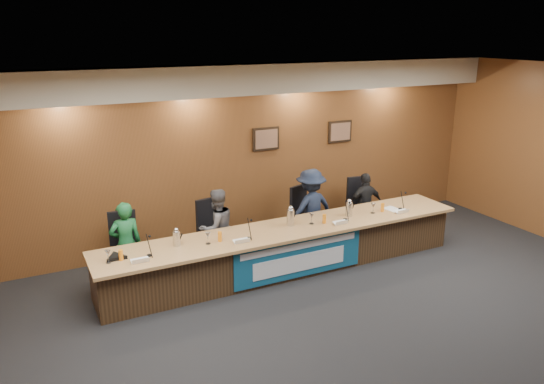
{
  "coord_description": "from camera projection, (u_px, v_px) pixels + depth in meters",
  "views": [
    {
      "loc": [
        -3.75,
        -4.52,
        3.75
      ],
      "look_at": [
        -0.1,
        2.74,
        1.25
      ],
      "focal_mm": 35.0,
      "sensor_mm": 36.0,
      "label": 1
    }
  ],
  "objects": [
    {
      "name": "carafe_right",
      "position": [
        349.0,
        209.0,
        8.86
      ],
      "size": [
        0.12,
        0.12,
        0.23
      ],
      "primitive_type": "cylinder",
      "color": "silver",
      "rests_on": "dais_top"
    },
    {
      "name": "water_glass_c",
      "position": [
        312.0,
        219.0,
        8.51
      ],
      "size": [
        0.08,
        0.08,
        0.18
      ],
      "primitive_type": "cylinder",
      "color": "silver",
      "rests_on": "dais_top"
    },
    {
      "name": "wall_back",
      "position": [
        245.0,
        154.0,
        9.52
      ],
      "size": [
        10.0,
        0.04,
        3.2
      ],
      "primitive_type": "cube",
      "color": "brown",
      "rests_on": "floor"
    },
    {
      "name": "wall_photo_left",
      "position": [
        266.0,
        139.0,
        9.6
      ],
      "size": [
        0.52,
        0.04,
        0.42
      ],
      "primitive_type": "cube",
      "color": "black",
      "rests_on": "wall_back"
    },
    {
      "name": "soffit",
      "position": [
        250.0,
        79.0,
        8.91
      ],
      "size": [
        10.0,
        0.5,
        0.5
      ],
      "primitive_type": "cube",
      "color": "beige",
      "rests_on": "wall_back"
    },
    {
      "name": "ceiling",
      "position": [
        396.0,
        83.0,
        5.64
      ],
      "size": [
        10.0,
        8.0,
        0.04
      ],
      "primitive_type": "cube",
      "color": "silver",
      "rests_on": "wall_back"
    },
    {
      "name": "wall_photo_right",
      "position": [
        340.0,
        131.0,
        10.28
      ],
      "size": [
        0.52,
        0.04,
        0.42
      ],
      "primitive_type": "cube",
      "color": "black",
      "rests_on": "wall_back"
    },
    {
      "name": "office_chair_b",
      "position": [
        215.0,
        236.0,
        8.76
      ],
      "size": [
        0.56,
        0.56,
        0.08
      ],
      "primitive_type": "cube",
      "rotation": [
        0.0,
        0.0,
        0.18
      ],
      "color": "black",
      "rests_on": "floor"
    },
    {
      "name": "office_chair_d",
      "position": [
        362.0,
        210.0,
        10.03
      ],
      "size": [
        0.54,
        0.54,
        0.08
      ],
      "primitive_type": "cube",
      "rotation": [
        0.0,
        0.0,
        -0.14
      ],
      "color": "black",
      "rests_on": "floor"
    },
    {
      "name": "juice_glass_b",
      "position": [
        220.0,
        237.0,
        7.81
      ],
      "size": [
        0.06,
        0.06,
        0.15
      ],
      "primitive_type": "cylinder",
      "color": "orange",
      "rests_on": "dais_top"
    },
    {
      "name": "nameplate_c",
      "position": [
        342.0,
        222.0,
        8.48
      ],
      "size": [
        0.24,
        0.08,
        0.1
      ],
      "primitive_type": "cube",
      "rotation": [
        0.31,
        0.0,
        0.0
      ],
      "color": "white",
      "rests_on": "dais_top"
    },
    {
      "name": "office_chair_a",
      "position": [
        125.0,
        252.0,
        8.13
      ],
      "size": [
        0.53,
        0.53,
        0.08
      ],
      "primitive_type": "cube",
      "rotation": [
        0.0,
        0.0,
        -0.11
      ],
      "color": "black",
      "rests_on": "floor"
    },
    {
      "name": "banner_text_lower",
      "position": [
        300.0,
        263.0,
        8.18
      ],
      "size": [
        1.6,
        0.01,
        0.28
      ],
      "primitive_type": "cube",
      "color": "silver",
      "rests_on": "banner"
    },
    {
      "name": "water_glass_d",
      "position": [
        373.0,
        208.0,
        9.0
      ],
      "size": [
        0.08,
        0.08,
        0.18
      ],
      "primitive_type": "cylinder",
      "color": "silver",
      "rests_on": "dais_top"
    },
    {
      "name": "microphone_b",
      "position": [
        249.0,
        238.0,
        7.92
      ],
      "size": [
        0.07,
        0.07,
        0.02
      ],
      "primitive_type": "cylinder",
      "color": "black",
      "rests_on": "dais_top"
    },
    {
      "name": "microphone_d",
      "position": [
        400.0,
        209.0,
        9.22
      ],
      "size": [
        0.07,
        0.07,
        0.02
      ],
      "primitive_type": "cylinder",
      "color": "black",
      "rests_on": "dais_top"
    },
    {
      "name": "carafe_mid",
      "position": [
        290.0,
        218.0,
        8.44
      ],
      "size": [
        0.12,
        0.12,
        0.26
      ],
      "primitive_type": "cylinder",
      "color": "silver",
      "rests_on": "dais_top"
    },
    {
      "name": "dais_top",
      "position": [
        289.0,
        229.0,
        8.37
      ],
      "size": [
        6.1,
        0.95,
        0.05
      ],
      "primitive_type": "cube",
      "color": "#AB7D4B",
      "rests_on": "dais_body"
    },
    {
      "name": "water_glass_b",
      "position": [
        208.0,
        238.0,
        7.71
      ],
      "size": [
        0.08,
        0.08,
        0.18
      ],
      "primitive_type": "cylinder",
      "color": "silver",
      "rests_on": "dais_top"
    },
    {
      "name": "juice_glass_c",
      "position": [
        324.0,
        219.0,
        8.54
      ],
      "size": [
        0.06,
        0.06,
        0.15
      ],
      "primitive_type": "cylinder",
      "color": "orange",
      "rests_on": "dais_top"
    },
    {
      "name": "banner_text_upper",
      "position": [
        300.0,
        246.0,
        8.09
      ],
      "size": [
        2.0,
        0.01,
        0.1
      ],
      "primitive_type": "cube",
      "color": "silver",
      "rests_on": "banner"
    },
    {
      "name": "nameplate_b",
      "position": [
        242.0,
        241.0,
        7.74
      ],
      "size": [
        0.24,
        0.08,
        0.1
      ],
      "primitive_type": "cube",
      "rotation": [
        0.31,
        0.0,
        0.0
      ],
      "color": "white",
      "rests_on": "dais_top"
    },
    {
      "name": "panelist_a",
      "position": [
        126.0,
        244.0,
        7.99
      ],
      "size": [
        0.48,
        0.32,
        1.31
      ],
      "primitive_type": "imported",
      "rotation": [
        0.0,
        0.0,
        3.16
      ],
      "color": "#186030",
      "rests_on": "floor"
    },
    {
      "name": "dais_body",
      "position": [
        287.0,
        250.0,
        8.53
      ],
      "size": [
        6.0,
        0.8,
        0.7
      ],
      "primitive_type": "cube",
      "color": "#3B2816",
      "rests_on": "floor"
    },
    {
      "name": "banner",
      "position": [
        300.0,
        258.0,
        8.16
      ],
      "size": [
        2.2,
        0.02,
        0.65
      ],
      "primitive_type": "cube",
      "color": "#13547D",
      "rests_on": "dais_body"
    },
    {
      "name": "floor",
      "position": [
        378.0,
        345.0,
        6.58
      ],
      "size": [
        10.0,
        10.0,
        0.0
      ],
      "primitive_type": "plane",
      "color": "black",
      "rests_on": "ground"
    },
    {
      "name": "nameplate_d",
      "position": [
        403.0,
        211.0,
        8.99
      ],
      "size": [
        0.24,
        0.08,
        0.1
      ],
      "primitive_type": "cube",
      "rotation": [
        0.31,
        0.0,
        0.0
      ],
      "color": "white",
      "rests_on": "dais_top"
    },
    {
      "name": "juice_glass_d",
      "position": [
        383.0,
        207.0,
        9.09
      ],
      "size": [
        0.06,
        0.06,
        0.15
      ],
      "primitive_type": "cylinder",
      "color": "orange",
      "rests_on": "dais_top"
    },
    {
      "name": "juice_glass_a",
      "position": [
        121.0,
        255.0,
        7.17
      ],
      "size": [
        0.06,
        0.06,
        0.15
      ],
      "primitive_type": "cylinder",
      "color": "orange",
      "rests_on": "dais_top"
    },
    {
      "name": "speakerphone",
      "position": [
        116.0,
        257.0,
        7.23
      ],
      "size": [
        0.32,
        0.32,
        0.05
      ],
      "primitive_type": "cylinder",
      "color": "black",
      "rests_on": "dais_top"
    },
    {
      "name": "paper_stack",
      "position": [
        393.0,
        209.0,
        9.22
      ],
      "size": [
        0.26,
        0.33,
        0.01
      ],
      "primitive_type": "cube",
      "rotation": [
        0.0,
        0.0,
        0.14
      ],
      "color": "white",
      "rests_on": "dais_top"
    },
    {
      "name": "office_chair_c",
      "position": [
        307.0,
        219.0,
        9.52
      ],
      "size": [
        0.62,
        0.62,
        0.08
      ],
      "primitive_type": "cube",
      "rotation": [
        0.0,
        0.0,
        0.38
      ],
      "color": "black",
      "rests_on": "floor"
    },
    {
      "name": "nameplate_a",
      "position": [
        141.0,
        260.0,
        7.08
      ],
      "size": [
        0.24,
        0.08,
        0.1
      ],
      "primitive_type": "cube",
      "rotation": [
        0.31,
        0.0,
        0.0
      ],
      "color": "white",
      "rests_on": "dais_top"
    },
    {
      "name": "panelist_c",
      "position": [
        311.0,
        209.0,
        9.36
      ],
      "size": [
        0.98,
        0.63,
        1.43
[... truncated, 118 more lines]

